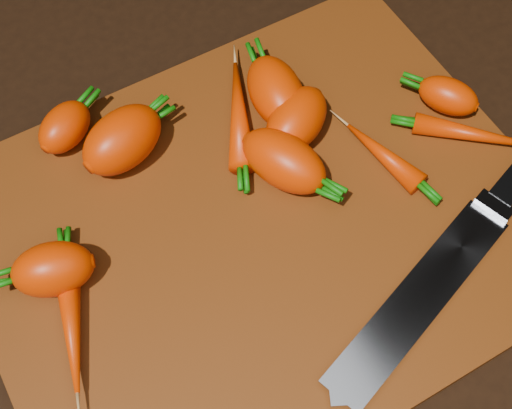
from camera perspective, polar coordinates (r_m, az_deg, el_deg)
ground at (r=0.65m, az=0.44°, el=-2.17°), size 2.00×2.00×0.01m
cutting_board at (r=0.64m, az=0.44°, el=-1.72°), size 0.50×0.40×0.01m
carrot_0 at (r=0.66m, az=-10.65°, el=5.11°), size 0.10×0.08×0.05m
carrot_1 at (r=0.61m, az=-15.95°, el=-5.00°), size 0.08×0.06×0.05m
carrot_2 at (r=0.64m, az=2.24°, el=3.50°), size 0.08×0.10×0.05m
carrot_3 at (r=0.68m, az=1.64°, el=8.93°), size 0.06×0.09×0.05m
carrot_4 at (r=0.67m, az=3.26°, el=6.77°), size 0.09×0.08×0.05m
carrot_5 at (r=0.69m, az=-15.06°, el=6.00°), size 0.07×0.06×0.04m
carrot_6 at (r=0.72m, az=15.12°, el=8.38°), size 0.06×0.07×0.03m
carrot_7 at (r=0.68m, az=-1.39°, el=7.29°), size 0.08×0.12×0.03m
carrot_8 at (r=0.70m, az=17.25°, el=5.34°), size 0.10×0.10×0.02m
carrot_9 at (r=0.67m, az=10.12°, el=3.97°), size 0.04×0.09×0.02m
carrot_10 at (r=0.60m, az=-14.58°, el=-8.82°), size 0.06×0.13×0.03m
knife at (r=0.62m, az=14.01°, el=-5.98°), size 0.34×0.14×0.02m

